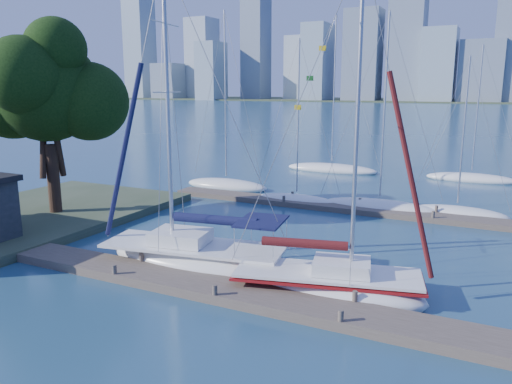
% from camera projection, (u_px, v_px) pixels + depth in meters
% --- Properties ---
extents(ground, '(700.00, 700.00, 0.00)m').
position_uv_depth(ground, '(227.00, 296.00, 20.08)').
color(ground, navy).
rests_on(ground, ground).
extents(near_dock, '(26.00, 2.00, 0.40)m').
position_uv_depth(near_dock, '(226.00, 291.00, 20.04)').
color(near_dock, '#4D4439').
rests_on(near_dock, ground).
extents(far_dock, '(30.00, 1.80, 0.36)m').
position_uv_depth(far_dock, '(371.00, 211.00, 33.21)').
color(far_dock, '#4D4439').
rests_on(far_dock, ground).
extents(shore, '(12.00, 22.00, 0.50)m').
position_uv_depth(shore, '(6.00, 223.00, 30.03)').
color(shore, '#38472D').
rests_on(shore, ground).
extents(far_shore, '(800.00, 100.00, 1.50)m').
position_uv_depth(far_shore, '(489.00, 102.00, 300.85)').
color(far_shore, '#38472D').
rests_on(far_shore, ground).
extents(tree, '(9.00, 8.22, 12.21)m').
position_uv_depth(tree, '(46.00, 87.00, 30.06)').
color(tree, black).
rests_on(tree, ground).
extents(sailboat_navy, '(9.52, 4.44, 14.36)m').
position_uv_depth(sailboat_navy, '(194.00, 245.00, 23.16)').
color(sailboat_navy, white).
rests_on(sailboat_navy, ground).
extents(sailboat_maroon, '(8.38, 4.42, 13.61)m').
position_uv_depth(sailboat_maroon, '(328.00, 268.00, 20.11)').
color(sailboat_maroon, white).
rests_on(sailboat_maroon, ground).
extents(bg_boat_0, '(7.72, 3.85, 14.51)m').
position_uv_depth(bg_boat_0, '(227.00, 185.00, 41.58)').
color(bg_boat_0, white).
rests_on(bg_boat_0, ground).
extents(bg_boat_1, '(6.45, 2.66, 11.83)m').
position_uv_depth(bg_boat_1, '(297.00, 200.00, 36.17)').
color(bg_boat_1, white).
rests_on(bg_boat_1, ground).
extents(bg_boat_2, '(8.32, 3.63, 13.33)m').
position_uv_depth(bg_boat_2, '(379.00, 207.00, 33.99)').
color(bg_boat_2, white).
rests_on(bg_boat_2, ground).
extents(bg_boat_3, '(6.59, 3.44, 10.45)m').
position_uv_depth(bg_boat_3, '(457.00, 213.00, 32.44)').
color(bg_boat_3, white).
rests_on(bg_boat_3, ground).
extents(bg_boat_6, '(9.33, 2.62, 15.47)m').
position_uv_depth(bg_boat_6, '(332.00, 169.00, 49.82)').
color(bg_boat_6, white).
rests_on(bg_boat_6, ground).
extents(bg_boat_7, '(7.87, 2.61, 12.21)m').
position_uv_depth(bg_boat_7, '(471.00, 178.00, 44.71)').
color(bg_boat_7, white).
rests_on(bg_boat_7, ground).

